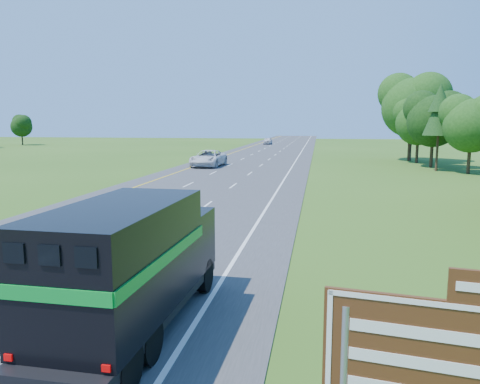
{
  "coord_description": "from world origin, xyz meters",
  "views": [
    {
      "loc": [
        8.43,
        2.09,
        4.97
      ],
      "look_at": [
        4.7,
        24.22,
        1.63
      ],
      "focal_mm": 35.0,
      "sensor_mm": 36.0,
      "label": 1
    }
  ],
  "objects": [
    {
      "name": "road",
      "position": [
        0.0,
        50.0,
        0.02
      ],
      "size": [
        15.0,
        260.0,
        0.04
      ],
      "primitive_type": "cube",
      "color": "#38383A",
      "rests_on": "ground"
    },
    {
      "name": "lane_markings",
      "position": [
        0.0,
        50.0,
        0.04
      ],
      "size": [
        11.15,
        260.0,
        0.01
      ],
      "color": "yellow",
      "rests_on": "road"
    },
    {
      "name": "horse_truck",
      "position": [
        4.17,
        12.12,
        1.73
      ],
      "size": [
        2.45,
        7.19,
        3.15
      ],
      "rotation": [
        0.0,
        0.0,
        -0.03
      ],
      "color": "black",
      "rests_on": "road"
    },
    {
      "name": "white_suv",
      "position": [
        -3.9,
        53.63,
        0.96
      ],
      "size": [
        3.34,
        6.74,
        1.84
      ],
      "primitive_type": "imported",
      "rotation": [
        0.0,
        0.0,
        -0.05
      ],
      "color": "silver",
      "rests_on": "road"
    },
    {
      "name": "far_car",
      "position": [
        -3.15,
        108.84,
        0.8
      ],
      "size": [
        1.85,
        4.48,
        1.52
      ],
      "primitive_type": "imported",
      "rotation": [
        0.0,
        0.0,
        -0.01
      ],
      "color": "silver",
      "rests_on": "road"
    },
    {
      "name": "exit_sign",
      "position": [
        9.59,
        7.09,
        2.26
      ],
      "size": [
        2.04,
        0.39,
        3.48
      ],
      "rotation": [
        0.0,
        0.0,
        -0.16
      ],
      "color": "gray",
      "rests_on": "ground"
    }
  ]
}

